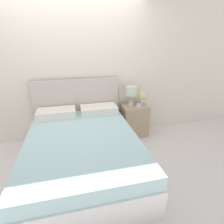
# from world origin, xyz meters

# --- Properties ---
(ground_plane) EXTENTS (12.00, 12.00, 0.00)m
(ground_plane) POSITION_xyz_m (0.00, 0.00, 0.00)
(ground_plane) COLOR silver
(wall_back) EXTENTS (8.00, 0.06, 2.60)m
(wall_back) POSITION_xyz_m (0.00, 0.07, 1.30)
(wall_back) COLOR silver
(wall_back) RESTS_ON ground_plane
(bed) EXTENTS (1.58, 2.06, 1.15)m
(bed) POSITION_xyz_m (0.00, -0.95, 0.30)
(bed) COLOR white
(bed) RESTS_ON ground_plane
(nightstand) EXTENTS (0.49, 0.42, 0.62)m
(nightstand) POSITION_xyz_m (1.09, -0.22, 0.31)
(nightstand) COLOR tan
(nightstand) RESTS_ON ground_plane
(table_lamp) EXTENTS (0.22, 0.22, 0.38)m
(table_lamp) POSITION_xyz_m (1.03, -0.15, 0.89)
(table_lamp) COLOR white
(table_lamp) RESTS_ON nightstand
(flower_vase) EXTENTS (0.16, 0.16, 0.27)m
(flower_vase) POSITION_xyz_m (1.24, -0.17, 0.79)
(flower_vase) COLOR silver
(flower_vase) RESTS_ON nightstand
(teacup) EXTENTS (0.11, 0.11, 0.06)m
(teacup) POSITION_xyz_m (1.15, -0.26, 0.64)
(teacup) COLOR white
(teacup) RESTS_ON nightstand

